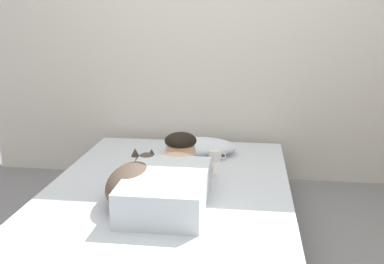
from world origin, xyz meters
TOP-DOWN VIEW (x-y plane):
  - back_wall at (0.00, 1.47)m, footprint 3.87×0.12m
  - bed at (-0.23, 0.33)m, footprint 1.47×2.01m
  - pillow at (-0.12, 0.98)m, footprint 0.52×0.32m
  - person_lying at (-0.19, 0.17)m, footprint 0.43×0.92m
  - dog at (-0.39, 0.10)m, footprint 0.26×0.57m
  - coffee_cup at (0.00, 0.83)m, footprint 0.12×0.09m
  - cell_phone at (-0.11, 0.42)m, footprint 0.07×0.14m

SIDE VIEW (x-z plane):
  - bed at x=-0.23m, z-range 0.00..0.33m
  - cell_phone at x=-0.11m, z-range 0.33..0.34m
  - coffee_cup at x=0.00m, z-range 0.33..0.41m
  - pillow at x=-0.12m, z-range 0.33..0.44m
  - dog at x=-0.39m, z-range 0.33..0.54m
  - person_lying at x=-0.19m, z-range 0.30..0.57m
  - back_wall at x=0.00m, z-range 0.00..2.50m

